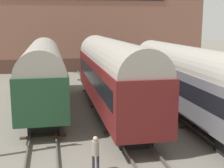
% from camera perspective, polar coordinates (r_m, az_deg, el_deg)
% --- Properties ---
extents(ground_plane, '(200.00, 200.00, 0.00)m').
position_cam_1_polar(ground_plane, '(16.34, 4.85, -12.25)').
color(ground_plane, '#6B665B').
extents(track_left, '(2.60, 60.00, 0.26)m').
position_cam_1_polar(track_left, '(15.73, -12.69, -12.87)').
color(track_left, '#4C4742').
rests_on(track_left, ground).
extents(track_middle, '(2.60, 60.00, 0.26)m').
position_cam_1_polar(track_middle, '(16.28, 4.86, -11.79)').
color(track_middle, '#4C4742').
rests_on(track_middle, ground).
extents(track_right, '(2.60, 60.00, 0.26)m').
position_cam_1_polar(track_right, '(18.14, 19.87, -10.00)').
color(track_right, '#4C4742').
rests_on(track_right, ground).
extents(train_car_maroon, '(2.98, 16.69, 5.36)m').
position_cam_1_polar(train_car_maroon, '(22.03, 0.01, 2.17)').
color(train_car_maroon, black).
rests_on(train_car_maroon, ground).
extents(train_car_green, '(3.06, 15.86, 5.08)m').
position_cam_1_polar(train_car_green, '(24.47, -12.45, 2.37)').
color(train_car_green, black).
rests_on(train_car_green, ground).
extents(train_car_grey, '(2.86, 18.12, 4.94)m').
position_cam_1_polar(train_car_grey, '(20.94, 14.57, 0.72)').
color(train_car_grey, black).
rests_on(train_car_grey, ground).
extents(person_worker, '(0.32, 0.32, 1.66)m').
position_cam_1_polar(person_worker, '(13.89, -3.03, -12.09)').
color(person_worker, '#282833').
rests_on(person_worker, ground).
extents(warehouse_building, '(39.37, 10.48, 18.33)m').
position_cam_1_polar(warehouse_building, '(47.02, -9.43, 14.21)').
color(warehouse_building, '#4F342A').
rests_on(warehouse_building, ground).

